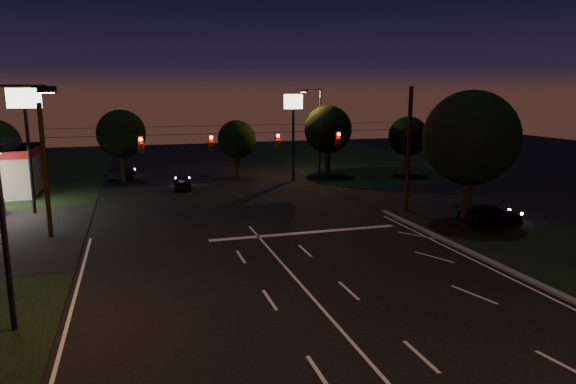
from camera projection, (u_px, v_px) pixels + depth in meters
name	position (u px, v px, depth m)	size (l,w,h in m)	color
ground	(327.00, 314.00, 20.23)	(140.00, 140.00, 0.00)	black
cross_street_right	(489.00, 202.00, 40.94)	(20.00, 16.00, 0.02)	black
stop_bar	(305.00, 233.00, 31.89)	(12.00, 0.50, 0.01)	silver
utility_pole_right	(406.00, 211.00, 37.73)	(0.30, 0.30, 9.00)	black
utility_pole_left	(51.00, 237.00, 30.92)	(0.28, 0.28, 8.00)	black
signal_span	(245.00, 141.00, 33.24)	(24.00, 0.40, 1.56)	black
pole_sign_left_near	(26.00, 116.00, 35.59)	(2.20, 0.30, 9.10)	black
pole_sign_right	(293.00, 117.00, 49.49)	(1.80, 0.30, 8.40)	black
street_light_left	(8.00, 190.00, 17.92)	(2.20, 0.35, 9.00)	black
street_light_right_far	(318.00, 125.00, 52.48)	(2.20, 0.35, 9.00)	black
tree_right_near	(470.00, 139.00, 32.53)	(6.00, 6.00, 8.76)	black
tree_far_b	(122.00, 134.00, 49.15)	(4.60, 4.60, 6.98)	black
tree_far_c	(237.00, 140.00, 51.44)	(3.80, 3.80, 5.86)	black
tree_far_d	(328.00, 130.00, 51.97)	(4.80, 4.80, 7.30)	black
tree_far_e	(408.00, 137.00, 52.47)	(4.00, 4.00, 6.18)	black
car_oncoming_a	(182.00, 182.00, 46.09)	(1.54, 3.84, 1.31)	black
car_oncoming_b	(122.00, 173.00, 51.41)	(1.37, 3.93, 1.30)	black
car_cross	(490.00, 214.00, 33.88)	(1.83, 4.49, 1.30)	black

